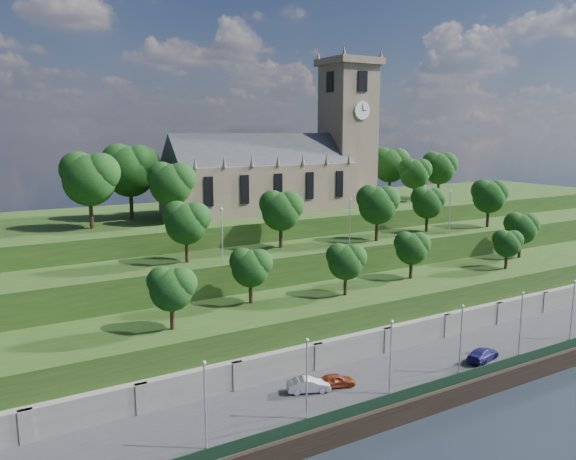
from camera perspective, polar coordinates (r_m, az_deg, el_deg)
ground at (r=67.77m, az=19.68°, el=-15.44°), size 320.00×320.00×0.00m
promenade at (r=70.96m, az=15.94°, el=-13.16°), size 160.00×12.00×2.00m
quay_wall at (r=67.29m, az=19.77°, el=-14.61°), size 160.00×0.50×2.20m
fence at (r=67.07m, az=19.41°, el=-13.27°), size 160.00×0.10×1.20m
retaining_wall at (r=74.31m, az=12.64°, el=-10.68°), size 160.00×2.10×5.00m
embankment_lower at (r=78.05m, az=9.65°, el=-8.39°), size 160.00×12.00×8.00m
embankment_upper at (r=85.81m, az=4.97°, el=-5.18°), size 160.00×10.00×12.00m
hilltop at (r=102.84m, az=-1.76°, el=-1.73°), size 160.00×32.00×15.00m
church at (r=97.73m, az=-0.27°, el=6.55°), size 38.60×12.35×27.60m
trees_lower at (r=76.56m, az=10.28°, el=-2.07°), size 65.52×8.77×7.49m
trees_upper at (r=85.47m, az=7.87°, el=2.59°), size 60.30×8.62×8.55m
trees_hilltop at (r=94.79m, az=-2.25°, el=6.11°), size 75.56×16.48×11.61m
lamp_posts_promenade at (r=65.37m, az=17.18°, el=-10.04°), size 60.36×0.36×7.89m
lamp_posts_upper at (r=81.33m, az=6.30°, el=1.21°), size 40.36×0.36×6.98m
car_left at (r=61.11m, az=4.91°, el=-14.97°), size 4.40×2.78×1.40m
car_middle at (r=59.86m, az=2.09°, el=-15.45°), size 4.73×3.05×1.47m
car_right at (r=70.91m, az=19.17°, el=-11.83°), size 5.46×3.32×1.48m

